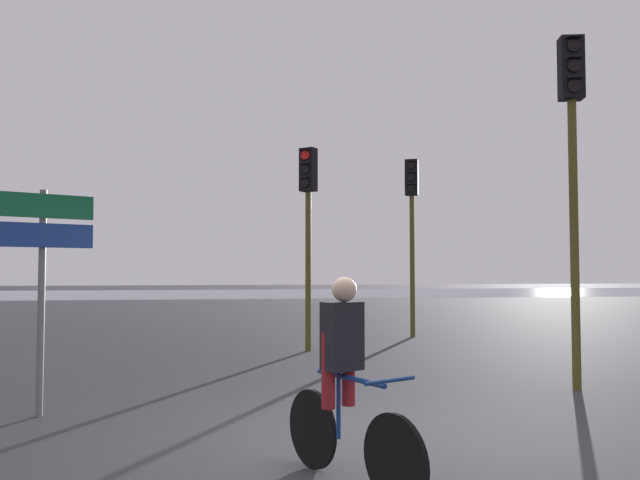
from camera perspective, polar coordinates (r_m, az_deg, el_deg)
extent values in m
plane|color=#333338|center=(6.33, 2.14, -18.08)|extent=(120.00, 120.00, 0.00)
cube|color=slate|center=(43.12, -6.83, -4.88)|extent=(80.00, 16.00, 0.01)
cylinder|color=#4C4719|center=(15.69, 8.44, -2.35)|extent=(0.12, 0.12, 3.52)
cube|color=black|center=(15.86, 8.38, 5.67)|extent=(0.39, 0.35, 0.90)
cylinder|color=black|center=(15.77, 8.31, 6.78)|extent=(0.19, 0.10, 0.19)
cube|color=black|center=(15.77, 8.30, 7.19)|extent=(0.22, 0.19, 0.02)
cylinder|color=black|center=(15.72, 8.32, 5.74)|extent=(0.19, 0.10, 0.19)
cube|color=black|center=(15.72, 8.31, 6.15)|extent=(0.22, 0.19, 0.02)
cylinder|color=black|center=(15.69, 8.33, 4.69)|extent=(0.19, 0.10, 0.19)
cube|color=black|center=(15.68, 8.31, 5.10)|extent=(0.22, 0.19, 0.02)
cylinder|color=#4C4719|center=(9.47, 22.23, -0.27)|extent=(0.12, 0.12, 4.09)
cube|color=black|center=(9.88, 21.97, 14.34)|extent=(0.36, 0.30, 0.90)
cylinder|color=black|center=(9.85, 22.19, 16.18)|extent=(0.19, 0.07, 0.19)
cube|color=black|center=(9.86, 22.21, 16.82)|extent=(0.21, 0.16, 0.02)
cylinder|color=black|center=(9.76, 22.22, 14.57)|extent=(0.19, 0.07, 0.19)
cube|color=black|center=(9.77, 22.24, 15.22)|extent=(0.21, 0.16, 0.02)
cylinder|color=black|center=(9.68, 22.25, 12.93)|extent=(0.19, 0.07, 0.19)
cube|color=black|center=(9.69, 22.28, 13.58)|extent=(0.21, 0.16, 0.02)
cylinder|color=#4C4719|center=(12.87, -1.09, -2.82)|extent=(0.12, 0.12, 3.29)
cube|color=black|center=(13.04, -1.08, 6.43)|extent=(0.40, 0.38, 0.90)
cylinder|color=red|center=(12.97, -1.37, 7.78)|extent=(0.17, 0.14, 0.19)
cube|color=black|center=(12.97, -1.41, 8.27)|extent=(0.22, 0.21, 0.02)
cylinder|color=black|center=(12.92, -1.37, 6.52)|extent=(0.17, 0.14, 0.19)
cube|color=black|center=(12.92, -1.42, 7.01)|extent=(0.22, 0.21, 0.02)
cylinder|color=black|center=(12.88, -1.37, 5.24)|extent=(0.17, 0.14, 0.19)
cube|color=black|center=(12.87, -1.42, 5.74)|extent=(0.22, 0.21, 0.02)
cylinder|color=slate|center=(7.89, -24.13, -5.21)|extent=(0.08, 0.08, 2.60)
cube|color=#116038|center=(7.86, -23.90, 2.87)|extent=(0.99, 0.54, 0.28)
cube|color=navy|center=(7.84, -23.94, 0.40)|extent=(0.99, 0.54, 0.28)
cylinder|color=black|center=(4.71, 6.87, -19.34)|extent=(0.33, 0.61, 0.66)
cylinder|color=black|center=(5.51, -0.71, -16.87)|extent=(0.33, 0.61, 0.66)
cylinder|color=navy|center=(4.99, 2.74, -12.50)|extent=(0.41, 0.77, 0.04)
cylinder|color=navy|center=(5.15, 1.70, -14.74)|extent=(0.04, 0.04, 0.55)
cylinder|color=navy|center=(4.62, 6.41, -12.66)|extent=(0.43, 0.23, 0.03)
cylinder|color=maroon|center=(5.04, 0.76, -11.83)|extent=(0.11, 0.11, 0.60)
cylinder|color=maroon|center=(5.16, 2.61, -11.61)|extent=(0.11, 0.11, 0.60)
cube|color=black|center=(5.02, 2.03, -8.75)|extent=(0.36, 0.31, 0.54)
sphere|color=beige|center=(4.98, 2.23, -4.54)|extent=(0.20, 0.20, 0.20)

